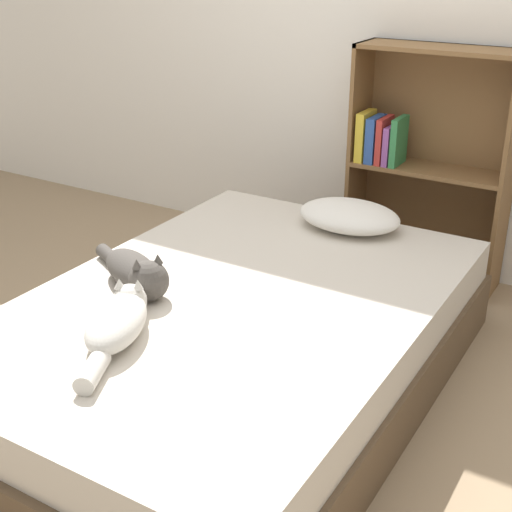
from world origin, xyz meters
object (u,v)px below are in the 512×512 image
object	(u,v)px
bed	(235,344)
cat_light	(118,321)
pillow	(349,216)
cat_dark	(136,272)
bookshelf	(426,163)

from	to	relation	value
bed	cat_light	size ratio (longest dim) A/B	4.00
pillow	cat_dark	distance (m)	1.03
pillow	cat_light	world-z (taller)	cat_light
pillow	cat_dark	bearing A→B (deg)	-114.17
cat_dark	bookshelf	distance (m)	1.59
bookshelf	cat_light	bearing A→B (deg)	-102.64
cat_light	bed	bearing A→B (deg)	-44.80
pillow	cat_light	xyz separation A→B (m)	(-0.25, -1.25, -0.00)
bed	pillow	world-z (taller)	pillow
cat_dark	pillow	bearing A→B (deg)	91.88
cat_light	bookshelf	xyz separation A→B (m)	(0.40, 1.78, 0.13)
bed	cat_dark	distance (m)	0.45
bed	cat_light	bearing A→B (deg)	-110.66
cat_light	pillow	bearing A→B (deg)	-35.29
bed	cat_light	world-z (taller)	cat_light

